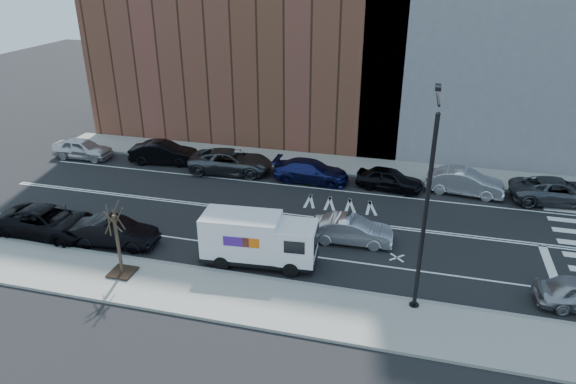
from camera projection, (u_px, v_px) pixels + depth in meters
The scene contains 20 objects.
ground at pixel (300, 216), 31.11m from camera, with size 120.00×120.00×0.00m, color black.
sidewalk_near at pixel (255, 301), 23.34m from camera, with size 44.00×3.60×0.15m, color gray.
sidewalk_far at pixel (327, 164), 38.82m from camera, with size 44.00×3.60×0.15m, color gray.
curb_near at pixel (267, 279), 24.92m from camera, with size 44.00×0.25×0.17m, color gray.
curb_far at pixel (322, 172), 37.23m from camera, with size 44.00×0.25×0.17m, color gray.
road_markings at pixel (300, 216), 31.11m from camera, with size 40.00×8.60×0.01m, color white, non-canonical shape.
bldg_brick at pixel (250, 1), 42.06m from camera, with size 26.00×10.00×22.00m, color brown.
streetlight at pixel (427, 201), 21.31m from camera, with size 0.44×4.02×9.34m.
street_tree at pixel (119, 250), 24.72m from camera, with size 1.20×1.20×3.75m.
fedex_van at pixel (258, 239), 25.80m from camera, with size 6.00×2.45×2.68m.
far_parked_a at pixel (82, 148), 39.80m from camera, with size 1.86×4.62×1.57m, color silver.
far_parked_b at pixel (164, 153), 38.81m from camera, with size 1.75×5.03×1.66m, color black.
far_parked_c at pixel (231, 161), 37.13m from camera, with size 2.77×6.01×1.67m, color #43454A.
far_parked_d at pixel (311, 171), 35.67m from camera, with size 2.14×5.27×1.53m, color navy.
far_parked_e at pixel (389, 179), 34.45m from camera, with size 1.77×4.39×1.50m, color black.
far_parked_f at pixel (465, 182), 33.78m from camera, with size 1.73×4.97×1.64m, color silver.
far_parked_g at pixel (557, 191), 32.55m from camera, with size 2.62×5.69×1.58m, color #46494D.
driving_sedan at pixel (352, 230), 28.01m from camera, with size 1.56×4.48×1.48m, color silver.
near_parked_rear_a at pixel (115, 232), 27.73m from camera, with size 1.61×4.63×1.53m, color black.
near_parked_rear_b at pixel (48, 221), 28.80m from camera, with size 2.68×5.81×1.62m, color black.
Camera 1 is at (6.25, -26.94, 14.34)m, focal length 32.00 mm.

